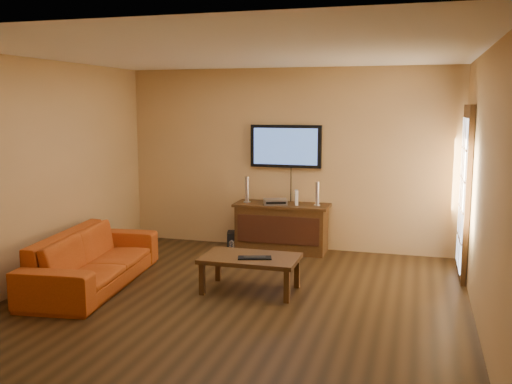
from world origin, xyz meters
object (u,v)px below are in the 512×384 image
at_px(media_console, 282,227).
at_px(keyboard, 255,258).
at_px(bottle, 232,248).
at_px(av_receiver, 275,202).
at_px(coffee_table, 250,261).
at_px(speaker_right, 317,195).
at_px(sofa, 93,250).
at_px(television, 286,146).
at_px(speaker_left, 247,191).
at_px(game_console, 296,198).
at_px(subwoofer, 235,239).

distance_m(media_console, keyboard, 1.99).
distance_m(media_console, bottle, 0.80).
height_order(av_receiver, keyboard, av_receiver).
relative_size(coffee_table, keyboard, 2.74).
distance_m(coffee_table, speaker_right, 2.02).
height_order(coffee_table, sofa, sofa).
bearing_deg(av_receiver, bottle, -169.13).
relative_size(television, coffee_table, 0.96).
bearing_deg(coffee_table, speaker_left, 108.09).
xyz_separation_m(sofa, speaker_right, (2.32, 2.21, 0.44)).
bearing_deg(sofa, game_console, -49.34).
relative_size(game_console, keyboard, 0.52).
xyz_separation_m(av_receiver, keyboard, (0.25, -1.93, -0.32)).
xyz_separation_m(av_receiver, subwoofer, (-0.64, 0.07, -0.63)).
height_order(speaker_right, game_console, speaker_right).
height_order(speaker_right, bottle, speaker_right).
distance_m(speaker_left, game_console, 0.76).
xyz_separation_m(speaker_right, keyboard, (-0.37, -1.98, -0.45)).
bearing_deg(keyboard, speaker_right, 79.55).
bearing_deg(television, bottle, -136.79).
bearing_deg(sofa, keyboard, -90.22).
bearing_deg(sofa, media_console, -45.91).
height_order(media_console, sofa, sofa).
bearing_deg(av_receiver, subwoofer, 153.63).
bearing_deg(media_console, game_console, -2.78).
relative_size(media_console, keyboard, 3.42).
distance_m(television, subwoofer, 1.61).
xyz_separation_m(television, game_console, (0.22, -0.24, -0.73)).
height_order(speaker_left, av_receiver, speaker_left).
bearing_deg(keyboard, television, 94.14).
height_order(coffee_table, speaker_left, speaker_left).
height_order(speaker_left, speaker_right, speaker_left).
height_order(subwoofer, keyboard, keyboard).
height_order(speaker_left, keyboard, speaker_left).
bearing_deg(av_receiver, coffee_table, -104.41).
height_order(speaker_right, av_receiver, speaker_right).
bearing_deg(av_receiver, keyboard, -102.45).
relative_size(speaker_right, bottle, 1.60).
relative_size(subwoofer, bottle, 1.13).
bearing_deg(speaker_right, game_console, -178.08).
relative_size(sofa, keyboard, 5.43).
relative_size(media_console, sofa, 0.63).
bearing_deg(bottle, sofa, -122.19).
bearing_deg(speaker_right, media_console, 179.94).
bearing_deg(bottle, coffee_table, -64.05).
height_order(television, coffee_table, television).
bearing_deg(game_console, speaker_left, 164.65).
height_order(coffee_table, bottle, coffee_table).
distance_m(game_console, keyboard, 2.01).
xyz_separation_m(sofa, av_receiver, (1.71, 2.15, 0.32)).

